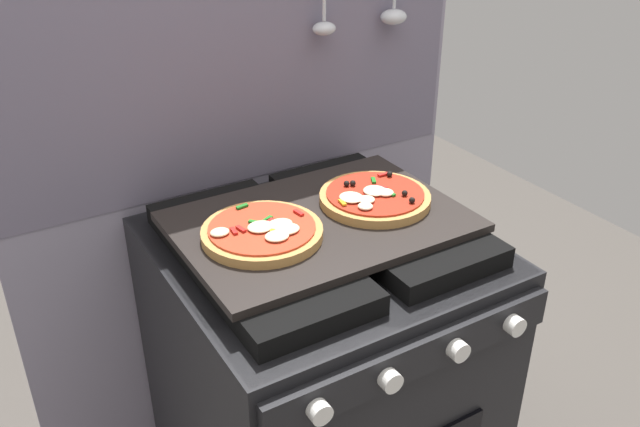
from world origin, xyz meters
name	(u,v)px	position (x,y,z in m)	size (l,w,h in m)	color
kitchen_backsplash	(248,208)	(0.00, 0.33, 0.79)	(1.10, 0.09, 1.55)	gray
stove	(320,401)	(0.00, 0.00, 0.45)	(0.60, 0.64, 0.90)	black
baking_tray	(320,222)	(0.00, 0.00, 0.91)	(0.54, 0.38, 0.02)	black
pizza_left	(263,232)	(-0.13, -0.01, 0.93)	(0.22, 0.22, 0.03)	#C18947
pizza_right	(374,197)	(0.13, 0.00, 0.93)	(0.22, 0.22, 0.03)	#C18947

